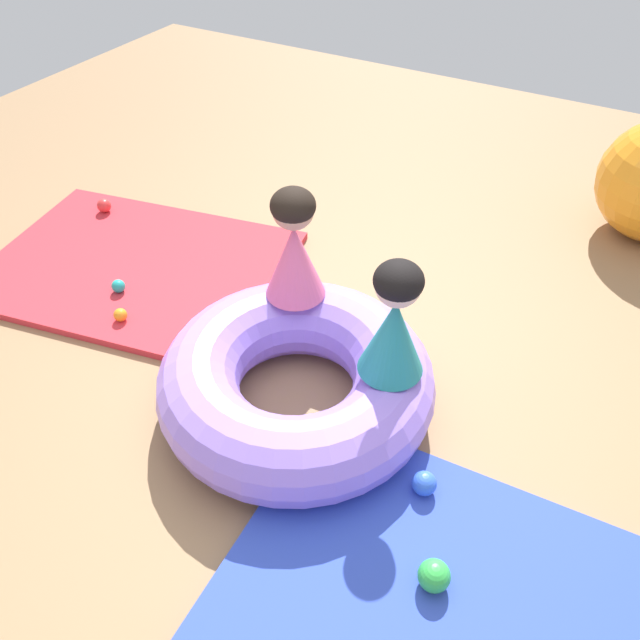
{
  "coord_description": "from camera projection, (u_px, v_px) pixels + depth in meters",
  "views": [
    {
      "loc": [
        0.84,
        -1.46,
        2.1
      ],
      "look_at": [
        -0.13,
        0.28,
        0.35
      ],
      "focal_mm": 35.95,
      "sensor_mm": 36.0,
      "label": 1
    }
  ],
  "objects": [
    {
      "name": "child_in_pink",
      "position": [
        294.0,
        245.0,
        2.65
      ],
      "size": [
        0.3,
        0.3,
        0.51
      ],
      "rotation": [
        0.0,
        0.0,
        3.31
      ],
      "color": "#E5608E",
      "rests_on": "inflatable_cushion"
    },
    {
      "name": "play_ball_green",
      "position": [
        434.0,
        576.0,
        2.09
      ],
      "size": [
        0.11,
        0.11,
        0.11
      ],
      "primitive_type": "sphere",
      "color": "green",
      "rests_on": "gym_mat_front"
    },
    {
      "name": "play_ball_blue",
      "position": [
        424.0,
        483.0,
        2.36
      ],
      "size": [
        0.09,
        0.09,
        0.09
      ],
      "primitive_type": "sphere",
      "color": "blue",
      "rests_on": "gym_mat_front"
    },
    {
      "name": "play_ball_red",
      "position": [
        104.0,
        206.0,
        3.84
      ],
      "size": [
        0.08,
        0.08,
        0.08
      ],
      "primitive_type": "sphere",
      "color": "red",
      "rests_on": "gym_mat_near_left"
    },
    {
      "name": "inflatable_cushion",
      "position": [
        296.0,
        381.0,
        2.64
      ],
      "size": [
        1.14,
        1.14,
        0.34
      ],
      "primitive_type": "torus",
      "color": "#9975EA",
      "rests_on": "ground"
    },
    {
      "name": "ground_plane",
      "position": [
        315.0,
        433.0,
        2.65
      ],
      "size": [
        8.0,
        8.0,
        0.0
      ],
      "primitive_type": "plane",
      "color": "#93704C"
    },
    {
      "name": "play_ball_orange",
      "position": [
        120.0,
        315.0,
        3.1
      ],
      "size": [
        0.07,
        0.07,
        0.07
      ],
      "primitive_type": "sphere",
      "color": "orange",
      "rests_on": "gym_mat_near_left"
    },
    {
      "name": "play_ball_pink_second",
      "position": [
        208.0,
        325.0,
        3.03
      ],
      "size": [
        0.08,
        0.08,
        0.08
      ],
      "primitive_type": "sphere",
      "color": "pink",
      "rests_on": "gym_mat_near_left"
    },
    {
      "name": "child_in_teal",
      "position": [
        395.0,
        321.0,
        2.3
      ],
      "size": [
        0.26,
        0.26,
        0.49
      ],
      "rotation": [
        0.0,
        0.0,
        6.27
      ],
      "color": "teal",
      "rests_on": "inflatable_cushion"
    },
    {
      "name": "play_ball_teal",
      "position": [
        118.0,
        286.0,
        3.27
      ],
      "size": [
        0.07,
        0.07,
        0.07
      ],
      "primitive_type": "sphere",
      "color": "teal",
      "rests_on": "gym_mat_near_left"
    },
    {
      "name": "gym_mat_near_left",
      "position": [
        137.0,
        267.0,
        3.48
      ],
      "size": [
        1.75,
        1.44,
        0.04
      ],
      "primitive_type": "cube",
      "rotation": [
        0.0,
        0.0,
        0.19
      ],
      "color": "red",
      "rests_on": "ground"
    }
  ]
}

